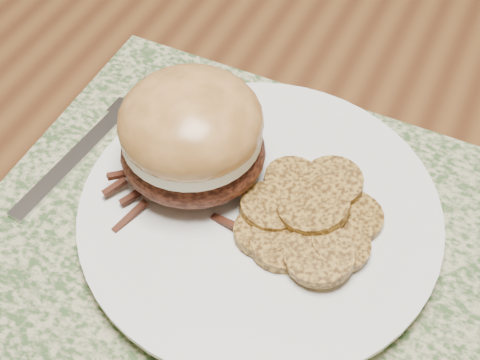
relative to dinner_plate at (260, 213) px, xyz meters
name	(u,v)px	position (x,y,z in m)	size (l,w,h in m)	color
placemat	(275,245)	(0.02, -0.02, -0.01)	(0.45, 0.33, 0.00)	#39542B
dinner_plate	(260,213)	(0.00, 0.00, 0.00)	(0.26, 0.26, 0.02)	white
pork_sandwich	(192,135)	(-0.06, 0.01, 0.05)	(0.14, 0.14, 0.08)	black
roasted_potatoes	(308,218)	(0.04, 0.00, 0.02)	(0.12, 0.13, 0.03)	olive
fork	(90,143)	(-0.16, 0.01, -0.01)	(0.03, 0.18, 0.00)	silver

